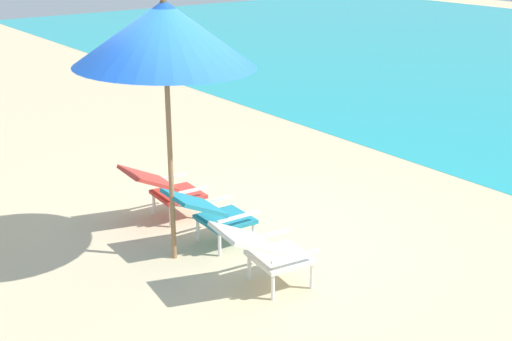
# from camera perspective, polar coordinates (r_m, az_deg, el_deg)

# --- Properties ---
(ground_plane) EXTENTS (40.00, 40.00, 0.00)m
(ground_plane) POSITION_cam_1_polar(r_m,az_deg,el_deg) (10.12, 17.03, 0.24)
(ground_plane) COLOR #CCB78E
(lounge_chair_left) EXTENTS (0.59, 0.91, 0.68)m
(lounge_chair_left) POSITION_cam_1_polar(r_m,az_deg,el_deg) (7.90, -7.59, -1.36)
(lounge_chair_left) COLOR red
(lounge_chair_left) RESTS_ON ground_plane
(lounge_chair_center) EXTENTS (0.57, 0.90, 0.68)m
(lounge_chair_center) POSITION_cam_1_polar(r_m,az_deg,el_deg) (7.18, -3.75, -3.43)
(lounge_chair_center) COLOR teal
(lounge_chair_center) RESTS_ON ground_plane
(lounge_chair_right) EXTENTS (0.65, 0.94, 0.68)m
(lounge_chair_right) POSITION_cam_1_polar(r_m,az_deg,el_deg) (6.37, 0.68, -6.51)
(lounge_chair_right) COLOR silver
(lounge_chair_right) RESTS_ON ground_plane
(beach_umbrella_center) EXTENTS (2.06, 2.07, 2.60)m
(beach_umbrella_center) POSITION_cam_1_polar(r_m,az_deg,el_deg) (6.48, -7.53, 11.10)
(beach_umbrella_center) COLOR olive
(beach_umbrella_center) RESTS_ON ground_plane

